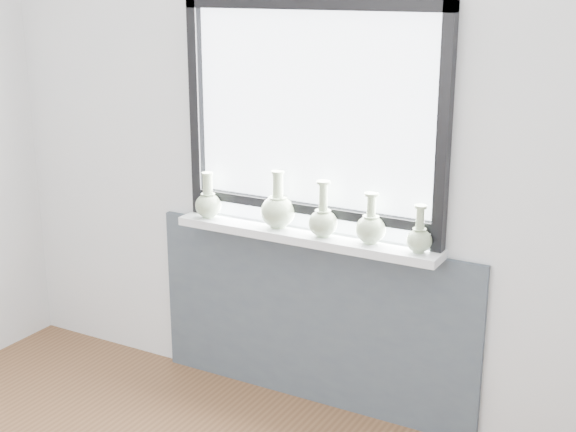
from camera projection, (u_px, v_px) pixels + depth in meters
The scene contains 9 objects.
back_wall at pixel (316, 144), 3.69m from camera, with size 3.60×0.02×2.60m, color silver.
apron_panel at pixel (311, 320), 3.91m from camera, with size 1.70×0.03×0.86m, color #424E56.
windowsill at pixel (305, 236), 3.72m from camera, with size 1.32×0.18×0.04m, color silver.
window at pixel (312, 114), 3.62m from camera, with size 1.30×0.06×1.05m.
vase_a at pixel (208, 203), 3.93m from camera, with size 0.13×0.13×0.23m.
vase_b at pixel (278, 209), 3.77m from camera, with size 0.17×0.17×0.27m.
vase_c at pixel (323, 220), 3.64m from camera, with size 0.13×0.13×0.26m.
vase_d at pixel (371, 227), 3.55m from camera, with size 0.14×0.14×0.23m.
vase_e at pixel (419, 237), 3.43m from camera, with size 0.11×0.11×0.21m.
Camera 1 is at (1.66, -1.42, 2.03)m, focal length 50.00 mm.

